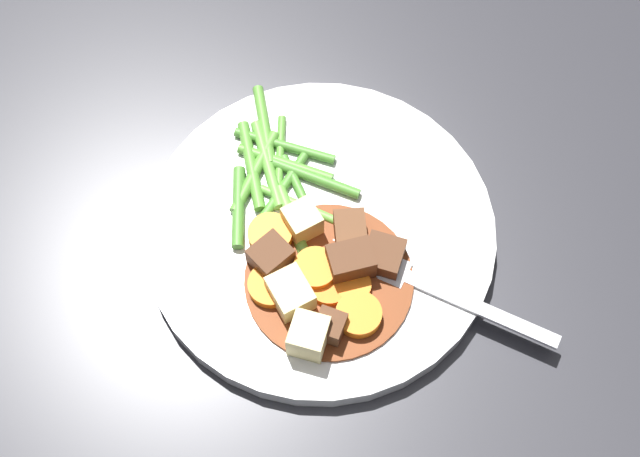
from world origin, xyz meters
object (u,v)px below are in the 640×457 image
object	(u,v)px
carrot_slice_0	(270,236)
fork	(434,289)
potato_chunk_0	(309,336)
meat_chunk_1	(330,327)
carrot_slice_4	(359,315)
dinner_plate	(320,233)
potato_chunk_1	(291,294)
potato_chunk_2	(302,222)
carrot_slice_3	(329,285)
carrot_slice_5	(354,286)
meat_chunk_3	(384,256)
meat_chunk_0	(351,262)
meat_chunk_2	(271,257)
carrot_slice_1	(315,270)
carrot_slice_2	(271,286)
meat_chunk_4	(350,232)

from	to	relation	value
carrot_slice_0	fork	world-z (taller)	carrot_slice_0
potato_chunk_0	meat_chunk_1	xyz separation A→B (m)	(-0.00, 0.02, -0.00)
carrot_slice_0	carrot_slice_4	size ratio (longest dim) A/B	1.00
dinner_plate	potato_chunk_1	world-z (taller)	potato_chunk_1
carrot_slice_4	potato_chunk_2	size ratio (longest dim) A/B	1.35
carrot_slice_3	fork	size ratio (longest dim) A/B	0.21
carrot_slice_5	meat_chunk_3	bearing A→B (deg)	109.19
meat_chunk_0	meat_chunk_2	size ratio (longest dim) A/B	1.18
carrot_slice_5	meat_chunk_1	size ratio (longest dim) A/B	1.25
dinner_plate	carrot_slice_1	xyz separation A→B (m)	(0.03, -0.02, 0.01)
carrot_slice_1	meat_chunk_1	xyz separation A→B (m)	(0.04, -0.01, 0.00)
carrot_slice_3	carrot_slice_4	size ratio (longest dim) A/B	0.96
carrot_slice_4	fork	size ratio (longest dim) A/B	0.22
carrot_slice_4	fork	bearing A→B (deg)	85.52
carrot_slice_2	carrot_slice_3	xyz separation A→B (m)	(0.02, 0.04, -0.00)
potato_chunk_0	meat_chunk_0	distance (m)	0.06
carrot_slice_5	meat_chunk_2	size ratio (longest dim) A/B	0.94
carrot_slice_4	fork	distance (m)	0.06
fork	carrot_slice_1	bearing A→B (deg)	-124.70
carrot_slice_0	carrot_slice_1	size ratio (longest dim) A/B	1.03
dinner_plate	carrot_slice_3	world-z (taller)	carrot_slice_3
carrot_slice_4	carrot_slice_5	size ratio (longest dim) A/B	1.29
potato_chunk_1	fork	bearing A→B (deg)	67.92
carrot_slice_5	potato_chunk_1	distance (m)	0.05
carrot_slice_4	meat_chunk_3	distance (m)	0.05
carrot_slice_2	carrot_slice_0	bearing A→B (deg)	155.77
dinner_plate	meat_chunk_2	xyz separation A→B (m)	(0.01, -0.04, 0.02)
carrot_slice_2	carrot_slice_3	size ratio (longest dim) A/B	1.07
meat_chunk_1	fork	size ratio (longest dim) A/B	0.14
carrot_slice_1	meat_chunk_1	bearing A→B (deg)	-13.43
carrot_slice_1	meat_chunk_2	size ratio (longest dim) A/B	1.17
dinner_plate	carrot_slice_0	distance (m)	0.04
carrot_slice_1	potato_chunk_1	bearing A→B (deg)	-67.39
carrot_slice_1	potato_chunk_2	bearing A→B (deg)	168.68
carrot_slice_2	carrot_slice_3	bearing A→B (deg)	64.57
carrot_slice_3	meat_chunk_3	distance (m)	0.04
meat_chunk_4	potato_chunk_0	bearing A→B (deg)	-46.78
carrot_slice_0	meat_chunk_1	bearing A→B (deg)	4.75
carrot_slice_1	meat_chunk_4	distance (m)	0.04
carrot_slice_1	potato_chunk_2	size ratio (longest dim) A/B	1.31
meat_chunk_2	meat_chunk_4	bearing A→B (deg)	82.20
carrot_slice_5	meat_chunk_1	bearing A→B (deg)	-54.46
meat_chunk_4	carrot_slice_3	bearing A→B (deg)	-47.96
carrot_slice_5	potato_chunk_0	xyz separation A→B (m)	(0.02, -0.05, 0.01)
potato_chunk_0	meat_chunk_0	xyz separation A→B (m)	(-0.04, 0.05, -0.00)
dinner_plate	fork	world-z (taller)	fork
carrot_slice_5	meat_chunk_4	xyz separation A→B (m)	(-0.04, 0.02, 0.01)
carrot_slice_4	meat_chunk_4	size ratio (longest dim) A/B	1.16
meat_chunk_2	meat_chunk_3	distance (m)	0.08
meat_chunk_2	carrot_slice_2	bearing A→B (deg)	-24.94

